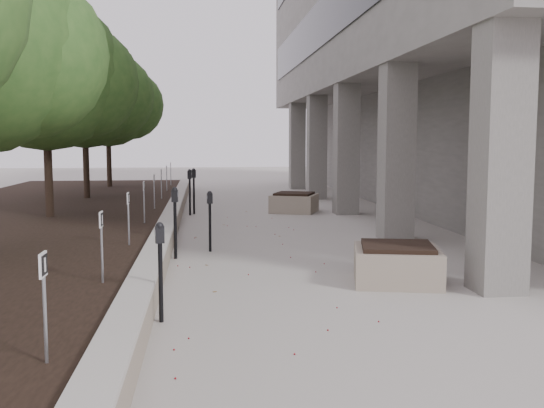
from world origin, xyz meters
TOP-DOWN VIEW (x-y plane):
  - ground at (0.00, 0.00)m, footprint 90.00×90.00m
  - retaining_wall at (-1.82, 9.00)m, footprint 0.39×26.00m
  - planting_bed at (-5.50, 9.00)m, footprint 7.00×26.00m
  - crabapple_tree_3 at (-4.80, 8.00)m, footprint 4.60×4.00m
  - crabapple_tree_4 at (-4.80, 13.00)m, footprint 4.60×4.00m
  - crabapple_tree_5 at (-4.80, 18.00)m, footprint 4.60×4.00m
  - parking_sign_1 at (-2.35, -2.50)m, footprint 0.04×0.22m
  - parking_sign_2 at (-2.35, 0.50)m, footprint 0.04×0.22m
  - parking_sign_3 at (-2.35, 3.50)m, footprint 0.04×0.22m
  - parking_sign_4 at (-2.35, 6.50)m, footprint 0.04×0.22m
  - parking_sign_5 at (-2.35, 9.50)m, footprint 0.04×0.22m
  - parking_sign_6 at (-2.35, 12.50)m, footprint 0.04×0.22m
  - parking_sign_7 at (-2.35, 15.50)m, footprint 0.04×0.22m
  - parking_sign_8 at (-2.35, 18.50)m, footprint 0.04×0.22m
  - parking_meter_1 at (-1.55, -0.05)m, footprint 0.14×0.11m
  - parking_meter_2 at (-0.87, 4.88)m, footprint 0.14×0.12m
  - parking_meter_3 at (-1.55, 4.18)m, footprint 0.15×0.12m
  - parking_meter_4 at (-1.29, 11.48)m, footprint 0.16×0.14m
  - parking_meter_5 at (-1.41, 11.15)m, footprint 0.16×0.13m
  - planter_front at (2.09, 1.74)m, footprint 1.60×1.60m
  - planter_back at (1.88, 11.65)m, footprint 1.74×1.74m
  - berry_scatter at (-0.10, 5.00)m, footprint 3.30×14.10m

SIDE VIEW (x-z plane):
  - ground at x=0.00m, z-range 0.00..0.00m
  - berry_scatter at x=-0.10m, z-range 0.00..0.02m
  - planting_bed at x=-5.50m, z-range 0.00..0.40m
  - retaining_wall at x=-1.82m, z-range 0.00..0.50m
  - planter_front at x=2.09m, z-range 0.00..0.63m
  - planter_back at x=1.88m, z-range 0.00..0.63m
  - parking_meter_2 at x=-0.87m, z-range 0.00..1.26m
  - parking_meter_1 at x=-1.55m, z-range 0.00..1.28m
  - parking_meter_3 at x=-1.55m, z-range 0.00..1.40m
  - parking_meter_5 at x=-1.41m, z-range 0.00..1.41m
  - parking_meter_4 at x=-1.29m, z-range 0.00..1.43m
  - parking_sign_1 at x=-2.35m, z-range 0.40..1.36m
  - parking_sign_2 at x=-2.35m, z-range 0.40..1.36m
  - parking_sign_3 at x=-2.35m, z-range 0.40..1.36m
  - parking_sign_4 at x=-2.35m, z-range 0.40..1.36m
  - parking_sign_5 at x=-2.35m, z-range 0.40..1.36m
  - parking_sign_6 at x=-2.35m, z-range 0.40..1.36m
  - parking_sign_7 at x=-2.35m, z-range 0.40..1.36m
  - parking_sign_8 at x=-2.35m, z-range 0.40..1.36m
  - crabapple_tree_3 at x=-4.80m, z-range 0.40..5.84m
  - crabapple_tree_4 at x=-4.80m, z-range 0.40..5.84m
  - crabapple_tree_5 at x=-4.80m, z-range 0.40..5.84m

